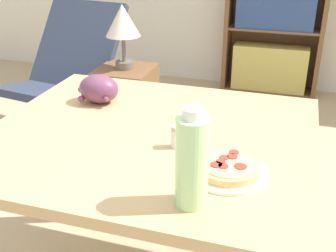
# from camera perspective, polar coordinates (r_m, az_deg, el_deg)

# --- Properties ---
(dining_table) EXTENTS (1.05, 0.92, 0.74)m
(dining_table) POSITION_cam_1_polar(r_m,az_deg,el_deg) (1.41, -2.41, -4.57)
(dining_table) COLOR tan
(dining_table) RESTS_ON ground_plane
(pizza_on_plate) EXTENTS (0.21, 0.21, 0.04)m
(pizza_on_plate) POSITION_cam_1_polar(r_m,az_deg,el_deg) (1.14, 8.09, -5.79)
(pizza_on_plate) COLOR white
(pizza_on_plate) RESTS_ON dining_table
(grape_bunch) EXTENTS (0.17, 0.12, 0.11)m
(grape_bunch) POSITION_cam_1_polar(r_m,az_deg,el_deg) (1.60, -9.36, 4.94)
(grape_bunch) COLOR #6B3856
(grape_bunch) RESTS_ON dining_table
(drink_bottle) EXTENTS (0.08, 0.08, 0.25)m
(drink_bottle) POSITION_cam_1_polar(r_m,az_deg,el_deg) (0.97, 3.25, -4.76)
(drink_bottle) COLOR #B7EAA3
(drink_bottle) RESTS_ON dining_table
(salt_shaker) EXTENTS (0.03, 0.03, 0.07)m
(salt_shaker) POSITION_cam_1_polar(r_m,az_deg,el_deg) (1.25, 1.13, -1.47)
(salt_shaker) COLOR white
(salt_shaker) RESTS_ON dining_table
(lounge_chair_near) EXTENTS (0.70, 0.84, 0.88)m
(lounge_chair_near) POSITION_cam_1_polar(r_m,az_deg,el_deg) (2.98, -13.56, 3.94)
(lounge_chair_near) COLOR slate
(lounge_chair_near) RESTS_ON ground_plane
(bookshelf) EXTENTS (0.81, 0.27, 1.66)m
(bookshelf) POSITION_cam_1_polar(r_m,az_deg,el_deg) (3.71, 14.51, 16.01)
(bookshelf) COLOR brown
(bookshelf) RESTS_ON ground_plane
(side_table) EXTENTS (0.34, 0.34, 0.54)m
(side_table) POSITION_cam_1_polar(r_m,az_deg,el_deg) (2.74, -5.63, 2.34)
(side_table) COLOR brown
(side_table) RESTS_ON ground_plane
(table_lamp) EXTENTS (0.21, 0.21, 0.39)m
(table_lamp) POSITION_cam_1_polar(r_m,az_deg,el_deg) (2.58, -6.16, 13.64)
(table_lamp) COLOR #665B51
(table_lamp) RESTS_ON side_table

